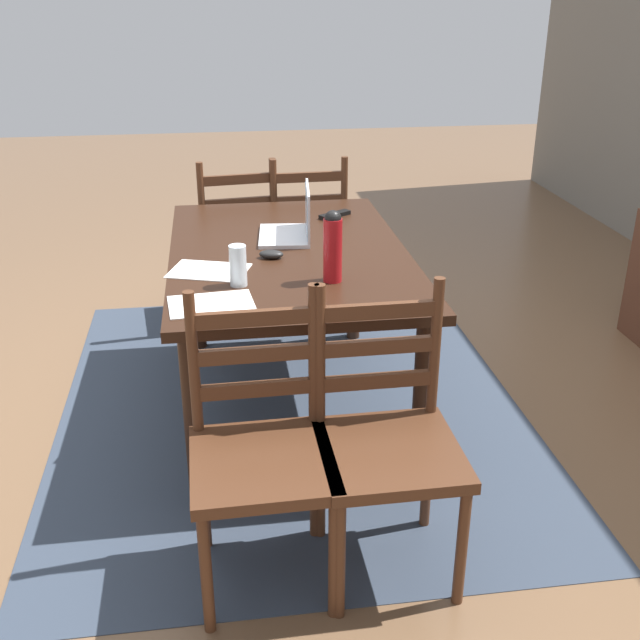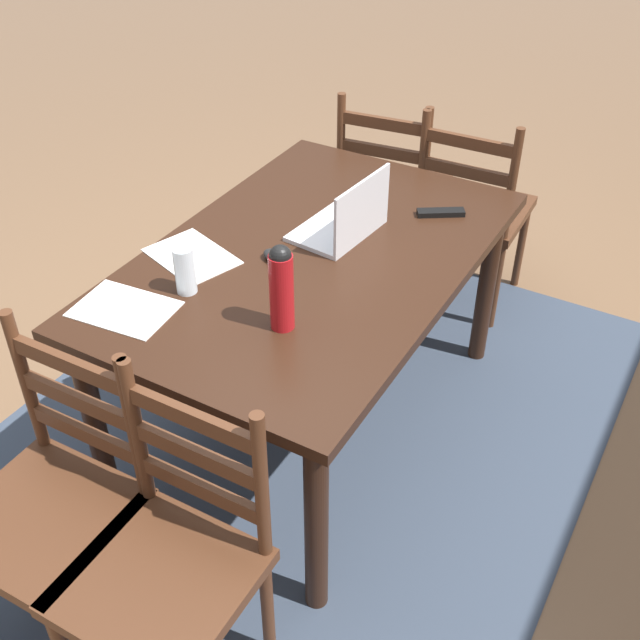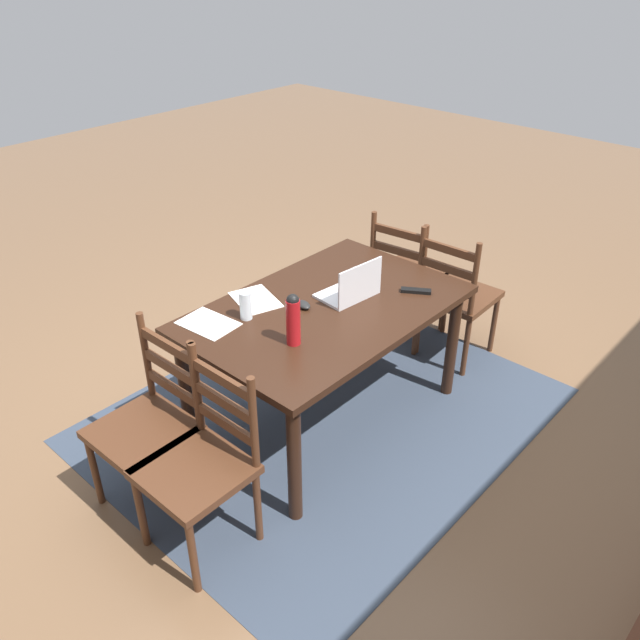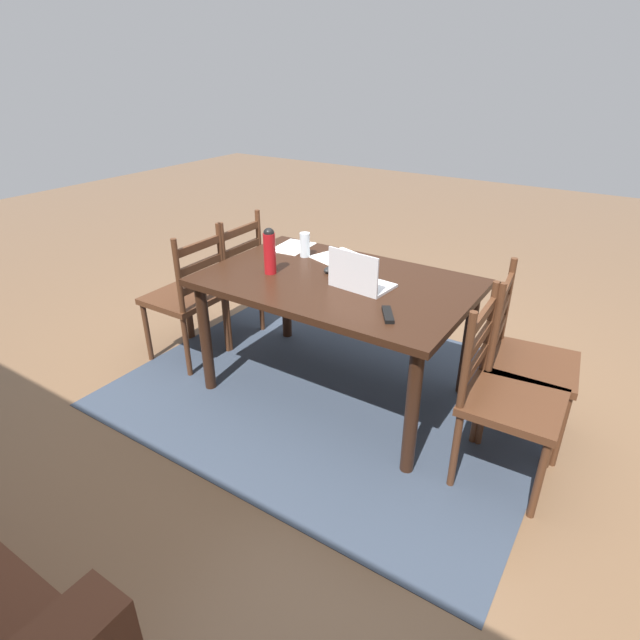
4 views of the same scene
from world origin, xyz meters
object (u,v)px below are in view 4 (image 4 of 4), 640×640
at_px(laptop, 359,279).
at_px(chair_right_far, 187,297).
at_px(chair_right_near, 227,279).
at_px(computer_mouse, 331,269).
at_px(chair_left_far, 505,397).
at_px(drinking_glass, 305,245).
at_px(chair_left_near, 525,361).
at_px(tv_remote, 388,315).
at_px(dining_table, 337,294).
at_px(water_bottle, 270,250).

bearing_deg(laptop, chair_right_far, 7.14).
relative_size(chair_right_near, computer_mouse, 9.50).
relative_size(chair_left_far, drinking_glass, 6.11).
relative_size(chair_left_near, computer_mouse, 9.50).
bearing_deg(drinking_glass, tv_remote, 149.28).
relative_size(chair_right_far, chair_left_far, 1.00).
xyz_separation_m(chair_right_near, tv_remote, (-1.51, 0.47, 0.31)).
distance_m(chair_right_near, computer_mouse, 1.02).
bearing_deg(chair_left_near, dining_table, 10.40).
height_order(chair_left_far, laptop, laptop).
bearing_deg(tv_remote, chair_left_far, 154.11).
distance_m(dining_table, chair_left_near, 1.09).
bearing_deg(water_bottle, chair_left_near, -167.38).
bearing_deg(chair_left_far, chair_left_near, -90.04).
relative_size(chair_left_near, tv_remote, 5.59).
distance_m(chair_right_near, tv_remote, 1.62).
bearing_deg(water_bottle, laptop, -171.39).
bearing_deg(laptop, chair_right_near, -11.31).
distance_m(chair_left_far, water_bottle, 1.50).
bearing_deg(dining_table, chair_right_far, 10.63).
relative_size(laptop, computer_mouse, 3.40).
bearing_deg(chair_left_near, computer_mouse, 5.65).
relative_size(dining_table, drinking_glass, 9.86).
relative_size(chair_right_far, water_bottle, 3.45).
bearing_deg(tv_remote, laptop, -70.69).
bearing_deg(drinking_glass, dining_table, 149.24).
bearing_deg(laptop, drinking_glass, -26.39).
bearing_deg(chair_right_near, chair_left_far, 169.29).
bearing_deg(laptop, tv_remote, 142.14).
bearing_deg(water_bottle, chair_right_near, -25.96).
bearing_deg(chair_left_far, dining_table, -10.73).
distance_m(drinking_glass, tv_remote, 0.98).
height_order(dining_table, chair_left_near, chair_left_near).
bearing_deg(chair_right_near, chair_right_far, 90.00).
relative_size(chair_left_near, laptop, 2.79).
distance_m(dining_table, laptop, 0.23).
xyz_separation_m(chair_left_far, drinking_glass, (1.43, -0.43, 0.37)).
distance_m(chair_left_far, computer_mouse, 1.22).
height_order(chair_right_near, drinking_glass, chair_right_near).
height_order(drinking_glass, computer_mouse, drinking_glass).
xyz_separation_m(chair_left_near, tv_remote, (0.60, 0.47, 0.31)).
distance_m(chair_right_far, chair_left_near, 2.15).
bearing_deg(water_bottle, chair_right_far, 5.93).
bearing_deg(computer_mouse, laptop, 168.76).
height_order(dining_table, water_bottle, water_bottle).
bearing_deg(chair_left_near, drinking_glass, -1.26).
height_order(dining_table, drinking_glass, drinking_glass).
relative_size(chair_left_far, water_bottle, 3.45).
bearing_deg(dining_table, chair_left_far, 169.27).
height_order(chair_left_near, laptop, laptop).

